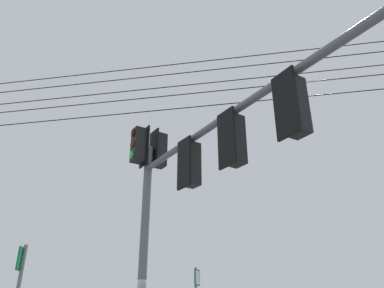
# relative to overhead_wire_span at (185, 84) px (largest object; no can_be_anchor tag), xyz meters

# --- Properties ---
(signal_mast_assembly) EXTENTS (0.96, 6.50, 6.18)m
(signal_mast_assembly) POSITION_rel_overhead_wire_span_xyz_m (-0.72, -1.01, -3.05)
(signal_mast_assembly) COLOR slate
(signal_mast_assembly) RESTS_ON ground
(overhead_wire_span) EXTENTS (14.99, 13.79, 1.91)m
(overhead_wire_span) POSITION_rel_overhead_wire_span_xyz_m (0.00, 0.00, 0.00)
(overhead_wire_span) COLOR black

